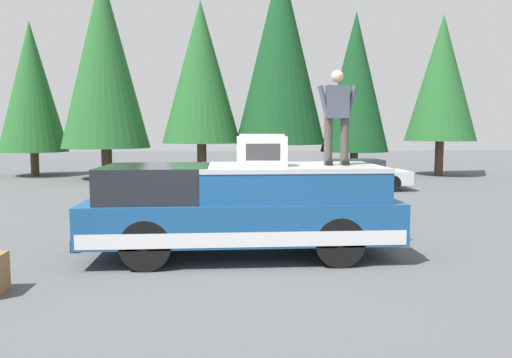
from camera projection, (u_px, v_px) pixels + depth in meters
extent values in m
plane|color=#4C4F51|center=(224.00, 260.00, 8.79)|extent=(90.00, 90.00, 0.00)
cube|color=navy|center=(242.00, 217.00, 9.05)|extent=(2.00, 5.50, 0.70)
cube|color=silver|center=(242.00, 228.00, 9.07)|extent=(2.01, 5.39, 0.24)
cube|color=black|center=(157.00, 182.00, 8.88)|extent=(1.84, 1.87, 0.60)
cube|color=navy|center=(290.00, 184.00, 9.05)|extent=(1.92, 3.19, 0.52)
cube|color=#B7BABF|center=(290.00, 167.00, 9.02)|extent=(1.94, 3.19, 0.08)
cube|color=#232326|center=(91.00, 234.00, 8.88)|extent=(1.96, 0.16, 0.20)
cube|color=#B2B5BA|center=(386.00, 230.00, 9.27)|extent=(1.96, 0.16, 0.20)
cylinder|color=black|center=(146.00, 245.00, 8.12)|extent=(0.30, 0.84, 0.84)
cylinder|color=black|center=(159.00, 225.00, 9.81)|extent=(0.30, 0.84, 0.84)
cylinder|color=black|center=(339.00, 242.00, 8.35)|extent=(0.30, 0.84, 0.84)
cylinder|color=black|center=(319.00, 223.00, 10.04)|extent=(0.30, 0.84, 0.84)
cube|color=silver|center=(261.00, 151.00, 8.76)|extent=(0.64, 0.84, 0.52)
cube|color=#2D2D30|center=(263.00, 152.00, 8.44)|extent=(0.01, 0.59, 0.29)
cube|color=#99999E|center=(261.00, 135.00, 8.74)|extent=(0.58, 0.76, 0.04)
cylinder|color=#423D38|center=(345.00, 142.00, 8.98)|extent=(0.15, 0.15, 0.84)
cube|color=black|center=(345.00, 163.00, 8.98)|extent=(0.26, 0.11, 0.08)
cylinder|color=#423D38|center=(328.00, 142.00, 8.96)|extent=(0.15, 0.15, 0.84)
cube|color=black|center=(328.00, 163.00, 8.96)|extent=(0.26, 0.11, 0.08)
cube|color=#474C5B|center=(337.00, 102.00, 8.90)|extent=(0.24, 0.40, 0.58)
sphere|color=beige|center=(337.00, 76.00, 8.86)|extent=(0.22, 0.22, 0.22)
cylinder|color=#474C5B|center=(351.00, 102.00, 8.89)|extent=(0.09, 0.23, 0.58)
cylinder|color=#474C5B|center=(324.00, 102.00, 8.86)|extent=(0.09, 0.23, 0.58)
cube|color=silver|center=(353.00, 177.00, 19.00)|extent=(1.64, 4.10, 0.50)
cube|color=#282D38|center=(356.00, 165.00, 18.96)|extent=(1.31, 1.89, 0.42)
cylinder|color=black|center=(324.00, 184.00, 18.21)|extent=(0.20, 0.62, 0.62)
cylinder|color=black|center=(317.00, 180.00, 19.64)|extent=(0.20, 0.62, 0.62)
cylinder|color=black|center=(392.00, 183.00, 18.39)|extent=(0.20, 0.62, 0.62)
cylinder|color=black|center=(380.00, 180.00, 19.82)|extent=(0.20, 0.62, 0.62)
cylinder|color=#4C3826|center=(439.00, 158.00, 25.00)|extent=(0.41, 0.41, 1.74)
cone|color=#235B28|center=(442.00, 78.00, 24.61)|extent=(3.45, 3.45, 6.15)
cylinder|color=#4C3826|center=(354.00, 164.00, 24.22)|extent=(0.39, 0.39, 1.23)
cone|color=#14421E|center=(355.00, 82.00, 23.83)|extent=(3.24, 3.24, 6.61)
cylinder|color=#4C3826|center=(280.00, 161.00, 23.85)|extent=(0.51, 0.51, 1.61)
cone|color=#14421E|center=(280.00, 52.00, 23.35)|extent=(4.22, 4.22, 8.56)
cylinder|color=#4C3826|center=(202.00, 161.00, 23.52)|extent=(0.44, 0.44, 1.67)
cone|color=#235B28|center=(201.00, 72.00, 23.12)|extent=(3.67, 3.67, 6.54)
cylinder|color=#4C3826|center=(107.00, 163.00, 23.25)|extent=(0.48, 0.48, 1.45)
cone|color=#235B28|center=(104.00, 60.00, 22.79)|extent=(4.02, 4.02, 8.01)
cylinder|color=#4C3826|center=(35.00, 164.00, 24.84)|extent=(0.39, 0.39, 1.20)
cone|color=#235B28|center=(32.00, 87.00, 24.46)|extent=(3.29, 3.29, 6.36)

